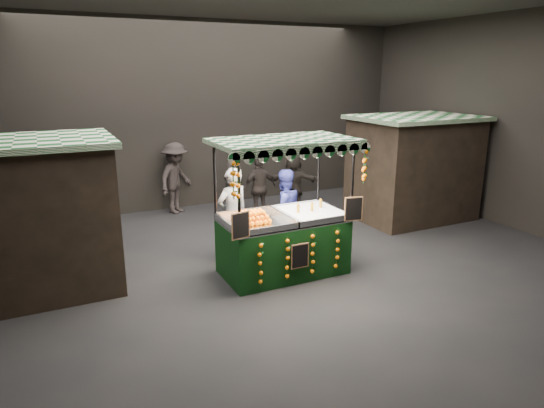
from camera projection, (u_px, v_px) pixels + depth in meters
name	position (u px, v px, depth m)	size (l,w,h in m)	color
ground	(286.00, 266.00, 9.28)	(12.00, 12.00, 0.00)	black
market_hall	(287.00, 87.00, 8.37)	(12.10, 10.10, 5.05)	black
neighbour_stall_left	(25.00, 217.00, 7.95)	(3.00, 2.20, 2.60)	black
neighbour_stall_right	(413.00, 167.00, 12.08)	(3.00, 2.20, 2.60)	black
juice_stall	(284.00, 233.00, 8.75)	(2.60, 1.53, 2.52)	black
vendor_grey	(233.00, 214.00, 9.39)	(0.76, 0.59, 1.87)	slate
vendor_blue	(284.00, 210.00, 9.99)	(0.85, 0.67, 1.71)	navy
shopper_0	(51.00, 217.00, 9.68)	(0.69, 0.60, 1.58)	black
shopper_1	(374.00, 182.00, 12.02)	(1.05, 0.89, 1.92)	black
shopper_2	(259.00, 188.00, 12.08)	(0.97, 0.45, 1.61)	#2C2524
shopper_3	(176.00, 178.00, 12.56)	(1.38, 1.32, 1.88)	#2D2524
shopper_4	(24.00, 216.00, 9.59)	(0.98, 0.93, 1.68)	black
shopper_5	(294.00, 182.00, 12.81)	(1.47, 1.24, 1.59)	#292421
shopper_6	(231.00, 181.00, 12.57)	(0.43, 0.64, 1.74)	black
shopper_7	(89.00, 197.00, 11.28)	(0.68, 0.65, 1.57)	black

